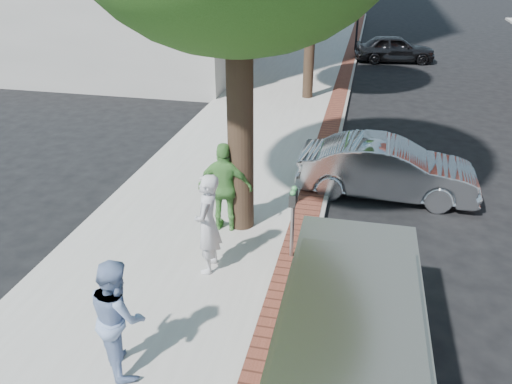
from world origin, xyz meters
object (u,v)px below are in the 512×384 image
(van, at_px, (349,341))
(sedan_silver, at_px, (387,169))
(parking_meter, at_px, (293,208))
(person_gray, at_px, (208,224))
(person_officer, at_px, (118,315))
(bg_car, at_px, (395,49))
(person_green, at_px, (225,188))

(van, bearing_deg, sedan_silver, 84.46)
(parking_meter, relative_size, person_gray, 0.77)
(parking_meter, relative_size, person_officer, 0.83)
(person_officer, xyz_separation_m, bg_car, (4.22, 22.30, -0.36))
(person_gray, height_order, bg_car, person_gray)
(parking_meter, bearing_deg, sedan_silver, 62.46)
(bg_car, bearing_deg, sedan_silver, 170.08)
(person_officer, distance_m, van, 3.13)
(bg_car, bearing_deg, parking_meter, 165.13)
(parking_meter, bearing_deg, person_gray, -152.67)
(person_gray, height_order, person_officer, person_gray)
(parking_meter, xyz_separation_m, person_gray, (-1.42, -0.73, -0.10))
(parking_meter, xyz_separation_m, sedan_silver, (1.78, 3.41, -0.51))
(person_gray, xyz_separation_m, person_officer, (-0.48, -2.52, -0.07))
(person_gray, bearing_deg, parking_meter, 115.56)
(person_officer, bearing_deg, person_gray, -50.93)
(person_green, height_order, van, person_green)
(sedan_silver, bearing_deg, parking_meter, 154.05)
(sedan_silver, distance_m, van, 6.37)
(person_gray, distance_m, bg_car, 20.14)
(sedan_silver, height_order, van, van)
(parking_meter, distance_m, sedan_silver, 3.88)
(parking_meter, height_order, person_officer, person_officer)
(person_officer, relative_size, van, 0.38)
(van, bearing_deg, person_officer, -174.67)
(parking_meter, xyz_separation_m, bg_car, (2.32, 19.05, -0.53))
(sedan_silver, distance_m, bg_car, 15.65)
(person_gray, bearing_deg, person_green, -178.03)
(person_gray, relative_size, person_green, 1.00)
(sedan_silver, xyz_separation_m, van, (-0.56, -6.34, 0.24))
(person_officer, bearing_deg, parking_meter, -70.44)
(person_gray, xyz_separation_m, van, (2.63, -2.20, -0.17))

